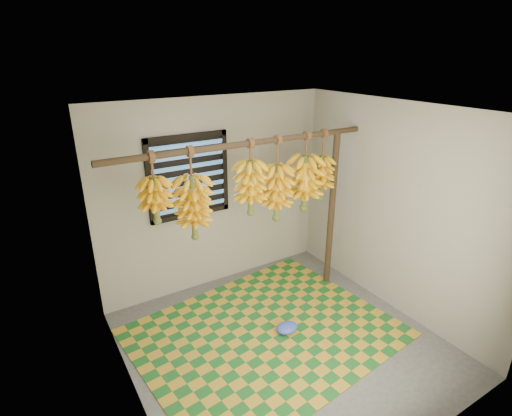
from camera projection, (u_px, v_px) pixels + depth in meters
floor at (283, 344)px, 4.21m from camera, size 3.00×3.00×0.01m
ceiling at (291, 111)px, 3.31m from camera, size 3.00×3.00×0.01m
wall_back at (216, 195)px, 4.95m from camera, size 3.00×0.01×2.40m
wall_left at (125, 288)px, 3.02m from camera, size 0.01×3.00×2.40m
wall_right at (395, 210)px, 4.49m from camera, size 0.01×3.00×2.40m
window at (189, 177)px, 4.64m from camera, size 1.00×0.04×1.00m
hanging_pole at (248, 143)px, 4.02m from camera, size 3.00×0.06×0.06m
support_post at (331, 212)px, 4.97m from camera, size 0.08×0.08×2.00m
woven_mat at (266, 332)px, 4.36m from camera, size 2.87×2.39×0.01m
plastic_bag at (287, 328)px, 4.34m from camera, size 0.25×0.18×0.10m
banana_bunch_a at (156, 200)px, 3.68m from camera, size 0.29×0.29×0.69m
banana_bunch_b at (193, 208)px, 3.92m from camera, size 0.37×0.37×0.95m
banana_bunch_c at (277, 193)px, 4.41m from camera, size 0.34×0.34×0.97m
banana_bunch_d at (250, 188)px, 4.20m from camera, size 0.33×0.33×0.83m
banana_bunch_e at (305, 183)px, 4.59m from camera, size 0.39×0.39×0.93m
banana_bunch_f at (321, 178)px, 4.70m from camera, size 0.31×0.31×0.84m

